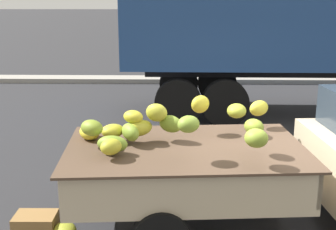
{
  "coord_description": "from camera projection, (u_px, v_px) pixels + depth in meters",
  "views": [
    {
      "loc": [
        -1.45,
        -5.4,
        2.87
      ],
      "look_at": [
        -1.58,
        0.14,
        1.38
      ],
      "focal_mm": 46.7,
      "sensor_mm": 36.0,
      "label": 1
    }
  ],
  "objects": [
    {
      "name": "fallen_banana_bunch_near_tailgate",
      "position": [
        65.0,
        230.0,
        5.4
      ],
      "size": [
        0.4,
        0.45,
        0.16
      ],
      "primitive_type": "ellipsoid",
      "rotation": [
        0.0,
        0.0,
        1.96
      ],
      "color": "#9BA129",
      "rests_on": "ground"
    },
    {
      "name": "ground",
      "position": [
        284.0,
        216.0,
        5.92
      ],
      "size": [
        220.0,
        220.0,
        0.0
      ],
      "primitive_type": "plane",
      "color": "#28282B"
    },
    {
      "name": "produce_crate",
      "position": [
        36.0,
        223.0,
        5.52
      ],
      "size": [
        0.53,
        0.37,
        0.23
      ],
      "primitive_type": "cube",
      "rotation": [
        0.0,
        0.0,
        0.02
      ],
      "color": "olive",
      "rests_on": "ground"
    },
    {
      "name": "curb_strip",
      "position": [
        220.0,
        80.0,
        15.3
      ],
      "size": [
        80.0,
        0.8,
        0.16
      ],
      "primitive_type": "cube",
      "color": "gray",
      "rests_on": "ground"
    }
  ]
}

